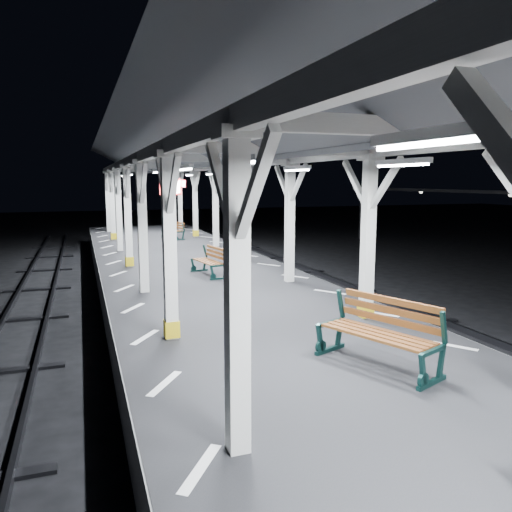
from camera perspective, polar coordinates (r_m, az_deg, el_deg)
ground at (r=8.41m, az=7.45°, el=-18.38°), size 120.00×120.00×0.00m
platform at (r=8.20m, az=7.52°, el=-15.26°), size 6.00×50.00×1.00m
hazard_stripes_left at (r=7.30m, az=-10.40°, el=-14.13°), size 1.00×48.00×0.01m
hazard_stripes_right at (r=9.32m, az=21.33°, el=-9.49°), size 1.00×48.00×0.01m
canopy at (r=7.53m, az=8.19°, el=14.25°), size 5.40×49.00×4.65m
bench_mid at (r=7.91m, az=14.17°, el=-8.25°), size 1.35×2.02×1.03m
bench_far at (r=14.97m, az=-5.14°, el=-0.49°), size 0.82×1.62×0.84m
bench_extra at (r=24.65m, az=-9.31°, el=2.98°), size 0.95×1.61×0.82m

